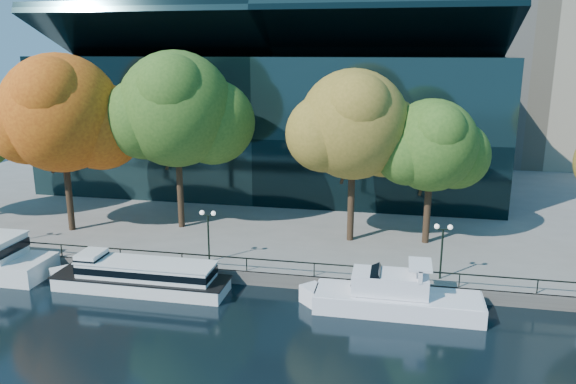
% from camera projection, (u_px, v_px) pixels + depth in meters
% --- Properties ---
extents(ground, '(160.00, 160.00, 0.00)m').
position_uv_depth(ground, '(234.00, 302.00, 38.31)').
color(ground, black).
rests_on(ground, ground).
extents(promenade, '(90.00, 67.08, 1.00)m').
position_uv_depth(promenade, '(315.00, 178.00, 72.73)').
color(promenade, slate).
rests_on(promenade, ground).
extents(railing, '(88.20, 0.08, 0.99)m').
position_uv_depth(railing, '(247.00, 258.00, 40.91)').
color(railing, black).
rests_on(railing, promenade).
extents(convention_building, '(50.00, 24.57, 21.43)m').
position_uv_depth(convention_building, '(277.00, 120.00, 67.14)').
color(convention_building, black).
rests_on(convention_building, ground).
extents(tour_boat, '(13.85, 3.09, 2.63)m').
position_uv_depth(tour_boat, '(137.00, 275.00, 40.01)').
color(tour_boat, white).
rests_on(tour_boat, ground).
extents(cruiser_near, '(12.05, 3.10, 3.49)m').
position_uv_depth(cruiser_near, '(390.00, 296.00, 36.72)').
color(cruiser_near, white).
rests_on(cruiser_near, ground).
extents(tree_1, '(12.68, 10.39, 15.52)m').
position_uv_depth(tree_1, '(63.00, 116.00, 47.79)').
color(tree_1, black).
rests_on(tree_1, promenade).
extents(tree_2, '(12.60, 10.33, 15.73)m').
position_uv_depth(tree_2, '(178.00, 112.00, 48.61)').
color(tree_2, black).
rests_on(tree_2, promenade).
extents(tree_3, '(11.20, 9.19, 14.32)m').
position_uv_depth(tree_3, '(355.00, 127.00, 45.29)').
color(tree_3, black).
rests_on(tree_3, promenade).
extents(tree_4, '(9.35, 7.67, 11.99)m').
position_uv_depth(tree_4, '(433.00, 147.00, 45.07)').
color(tree_4, black).
rests_on(tree_4, promenade).
extents(lamp_1, '(1.26, 0.36, 4.03)m').
position_uv_depth(lamp_1, '(208.00, 224.00, 42.22)').
color(lamp_1, black).
rests_on(lamp_1, promenade).
extents(lamp_2, '(1.26, 0.36, 4.03)m').
position_uv_depth(lamp_2, '(443.00, 239.00, 38.97)').
color(lamp_2, black).
rests_on(lamp_2, promenade).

